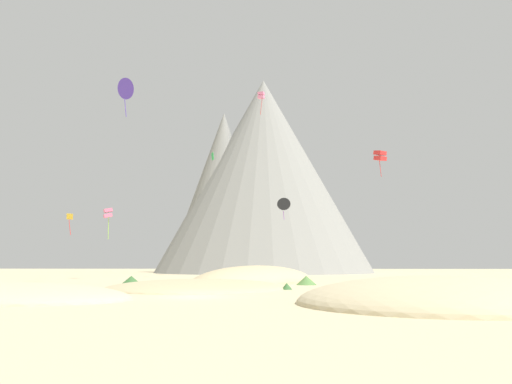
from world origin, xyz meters
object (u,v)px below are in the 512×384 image
Objects in this scene: bush_near_left at (306,280)px; kite_indigo_mid at (126,89)px; kite_black_low at (284,204)px; bush_scatter_east at (131,280)px; kite_rainbow_low at (108,213)px; kite_pink_high at (261,95)px; kite_green_mid at (213,156)px; kite_gold_low at (70,219)px; rock_massif at (263,181)px; bush_far_right at (221,283)px; bush_mid_center at (287,286)px; kite_red_mid at (380,156)px.

kite_indigo_mid reaches higher than bush_near_left.
kite_black_low is 0.82× the size of kite_indigo_mid.
kite_rainbow_low reaches higher than bush_scatter_east.
kite_pink_high reaches higher than kite_green_mid.
kite_green_mid is (19.96, 10.36, 11.74)m from kite_gold_low.
bush_scatter_east is 51.57m from kite_pink_high.
rock_massif is 48.19m from kite_black_low.
kite_green_mid is 26.98m from kite_indigo_mid.
bush_far_right is at bearing 176.41° from kite_indigo_mid.
kite_green_mid reaches higher than kite_black_low.
kite_gold_low is (-32.48, 25.93, 8.69)m from bush_mid_center.
kite_black_low reaches higher than bush_scatter_east.
bush_scatter_east is 22.73m from kite_gold_low.
bush_near_left is 0.59× the size of kite_black_low.
bush_mid_center is (-2.18, -9.82, -0.20)m from bush_near_left.
kite_rainbow_low is at bearing 118.92° from bush_scatter_east.
kite_rainbow_low reaches higher than bush_far_right.
kite_red_mid is (46.58, 0.55, 9.22)m from kite_gold_low.
kite_pink_high is 19.44m from kite_green_mid.
bush_scatter_east is at bearing -10.80° from kite_red_mid.
bush_near_left is 32.89m from kite_black_low.
kite_gold_low is at bearing -24.27° from kite_indigo_mid.
bush_near_left is (20.00, -0.98, 0.03)m from bush_scatter_east.
kite_black_low is (4.31, -6.27, -22.49)m from kite_pink_high.
bush_mid_center is 0.25× the size of kite_red_mid.
rock_massif reaches higher than bush_scatter_east.
rock_massif is 63.46m from kite_rainbow_low.
rock_massif reaches higher than kite_green_mid.
kite_indigo_mid is at bearing -3.79° from kite_rainbow_low.
kite_green_mid is (-6.07, 33.06, 20.31)m from bush_far_right.
kite_pink_high is at bearing 95.65° from bush_mid_center.
rock_massif is (-6.16, 86.48, 24.71)m from bush_mid_center.
bush_far_right is at bearing 11.21° from kite_rainbow_low.
kite_gold_low is at bearing -88.95° from kite_rainbow_low.
kite_rainbow_low reaches higher than bush_near_left.
kite_gold_low is (-26.03, 22.70, 8.57)m from bush_far_right.
rock_massif is (0.30, 83.24, 24.59)m from bush_far_right.
kite_rainbow_low is at bearing -39.78° from kite_indigo_mid.
bush_far_right is at bearing 82.73° from kite_black_low.
kite_red_mid is (11.92, 16.67, 17.71)m from bush_near_left.
kite_rainbow_low is 29.85m from kite_black_low.
bush_near_left is at bearing -134.59° from kite_green_mid.
kite_rainbow_low is at bearing 25.09° from kite_black_low.
bush_far_right is 1.51× the size of kite_green_mid.
kite_black_low is (5.86, -46.24, -12.27)m from rock_massif.
kite_rainbow_low is 24.16m from kite_indigo_mid.
kite_rainbow_low is at bearing 129.85° from bush_far_right.
kite_indigo_mid reaches higher than kite_gold_low.
rock_massif is at bearing 89.79° from bush_far_right.
bush_mid_center is at bearing 92.60° from kite_black_low.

